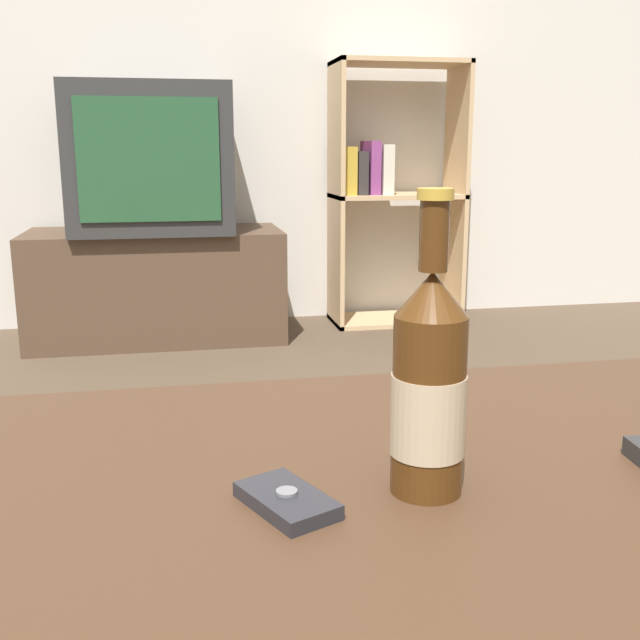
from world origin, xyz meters
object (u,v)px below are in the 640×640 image
object	(u,v)px
bookshelf	(388,189)
cell_phone	(287,500)
tv_stand	(157,285)
beer_bottle	(429,387)
television	(151,159)

from	to	relation	value
bookshelf	cell_phone	xyz separation A→B (m)	(-0.90, -2.76, -0.12)
tv_stand	bookshelf	world-z (taller)	bookshelf
cell_phone	bookshelf	bearing A→B (deg)	47.47
bookshelf	beer_bottle	world-z (taller)	bookshelf
tv_stand	television	size ratio (longest dim) A/B	1.64
tv_stand	television	distance (m)	0.53
television	cell_phone	size ratio (longest dim) A/B	5.77
bookshelf	cell_phone	distance (m)	2.90
tv_stand	beer_bottle	distance (m)	2.68
bookshelf	beer_bottle	xyz separation A→B (m)	(-0.76, -2.75, -0.03)
bookshelf	cell_phone	size ratio (longest dim) A/B	10.60
tv_stand	television	bearing A→B (deg)	-90.00
beer_bottle	cell_phone	xyz separation A→B (m)	(-0.13, -0.01, -0.10)
bookshelf	cell_phone	bearing A→B (deg)	-108.01
tv_stand	beer_bottle	size ratio (longest dim) A/B	3.78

